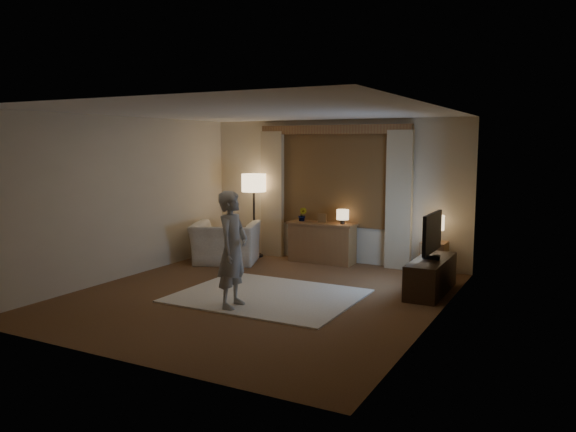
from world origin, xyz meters
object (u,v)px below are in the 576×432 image
Objects in this scene: person at (233,249)px; side_table at (434,258)px; armchair at (226,243)px; tv_stand at (431,276)px; sideboard at (322,244)px.

side_table is at bearing -37.60° from person.
armchair is 3.83m from tv_stand.
armchair is (-1.53, -0.86, 0.02)m from sideboard.
person is (0.15, -3.18, 0.44)m from sideboard.
tv_stand is at bearing -78.75° from side_table.
person reaches higher than sideboard.
tv_stand is (0.23, -1.14, -0.03)m from side_table.
armchair reaches higher than sideboard.
side_table is at bearing 171.63° from armchair.
sideboard is at bearing 178.61° from side_table.
sideboard is 1.05× the size of armchair.
person is (-1.90, -3.13, 0.51)m from side_table.
sideboard is at bearing -171.79° from armchair.
person is (-2.13, -1.99, 0.54)m from tv_stand.
sideboard reaches higher than tv_stand.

